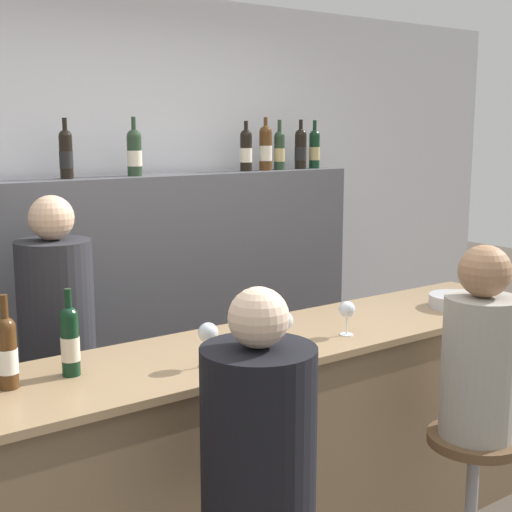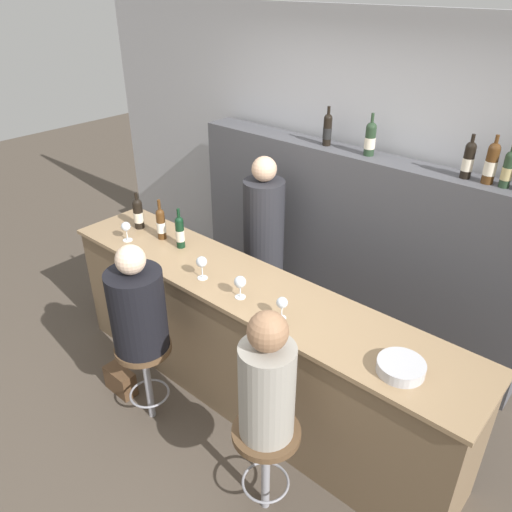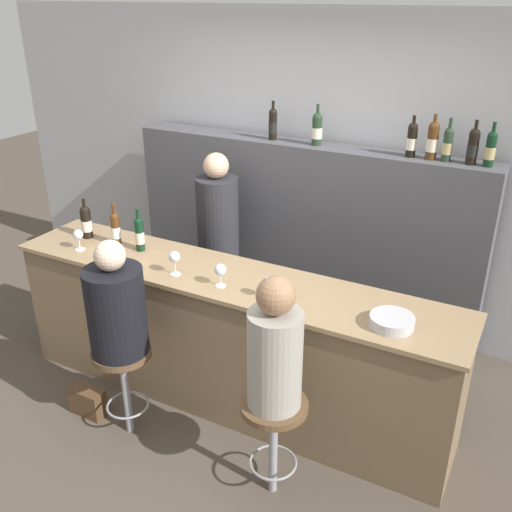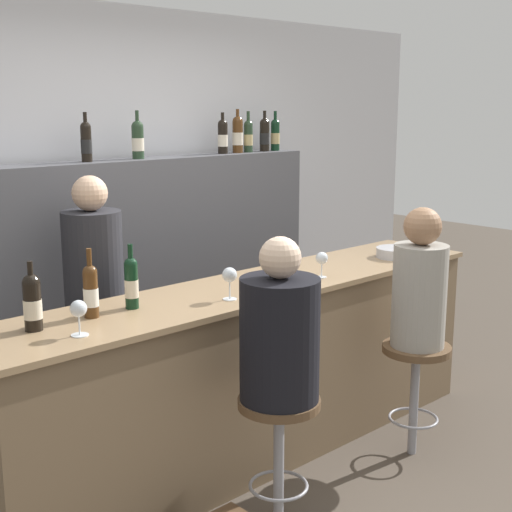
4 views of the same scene
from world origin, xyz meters
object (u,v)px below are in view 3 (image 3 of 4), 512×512
Objects in this scene: wine_glass_0 at (78,235)px; wine_bottle_backbar_0 at (273,124)px; wine_bottle_backbar_6 at (491,148)px; bar_stool_right at (274,422)px; wine_bottle_counter_2 at (139,234)px; wine_bottle_backbar_4 at (448,144)px; guest_seated_right at (275,351)px; wine_glass_2 at (220,270)px; wine_bottle_backbar_5 at (473,146)px; wine_bottle_backbar_3 at (433,140)px; guest_seated_left at (116,307)px; bartender at (219,253)px; wine_bottle_backbar_2 at (412,139)px; handbag at (87,401)px; bar_stool_left at (123,368)px; wine_glass_1 at (174,258)px; wine_glass_3 at (268,283)px; wine_bottle_counter_0 at (86,222)px; metal_bowl at (392,321)px; wine_bottle_backbar_1 at (317,129)px; wine_bottle_counter_1 at (116,228)px.

wine_bottle_backbar_0 is at bearing 58.18° from wine_glass_0.
wine_bottle_backbar_6 reaches higher than bar_stool_right.
wine_bottle_counter_2 is 1.04× the size of wine_bottle_backbar_6.
wine_bottle_backbar_4 is 2.03m from guest_seated_right.
wine_bottle_counter_2 is 2.03× the size of wine_glass_2.
guest_seated_right is (-0.58, -1.85, -0.74)m from wine_bottle_backbar_5.
wine_bottle_backbar_3 is 1.05× the size of wine_bottle_backbar_4.
guest_seated_left is (-0.46, -0.47, -0.15)m from wine_glass_2.
wine_glass_2 is 0.10× the size of bartender.
wine_bottle_backbar_5 reaches higher than wine_bottle_backbar_4.
wine_bottle_backbar_2 is at bearing 18.72° from bartender.
wine_bottle_counter_2 is 1.22m from handbag.
bar_stool_left is (0.33, -0.67, -0.62)m from wine_bottle_counter_2.
bar_stool_left is 0.55m from handbag.
wine_glass_2 is 0.21× the size of guest_seated_left.
handbag is (-1.86, -1.85, -1.62)m from wine_bottle_backbar_4.
wine_bottle_backbar_0 is 1.00× the size of wine_bottle_backbar_5.
wine_glass_3 is (0.68, 0.00, -0.01)m from wine_glass_1.
bar_stool_right is (0.28, -0.47, -0.60)m from wine_glass_3.
handbag is at bearing -52.59° from wine_glass_0.
wine_glass_0 is at bearing 180.00° from wine_glass_1.
wine_bottle_counter_0 is at bearing 171.20° from wine_glass_2.
wine_glass_3 reaches higher than bar_stool_left.
handbag is (-1.61, -1.85, -1.63)m from wine_bottle_backbar_2.
wine_bottle_backbar_0 is 1.22× the size of metal_bowl.
wine_bottle_counter_0 is at bearing -129.28° from wine_bottle_backbar_0.
wine_glass_3 is 0.76m from metal_bowl.
wine_glass_2 is (-0.05, -1.38, -0.62)m from wine_bottle_backbar_1.
guest_seated_left reaches higher than wine_glass_0.
handbag is at bearing -131.06° from wine_bottle_backbar_2.
wine_glass_3 is at bearing 30.46° from guest_seated_left.
handbag is at bearing 180.00° from bar_stool_left.
wine_bottle_backbar_5 is 0.19× the size of bartender.
bar_stool_left is at bearing -180.00° from guest_seated_right.
metal_bowl is (2.38, -0.16, -0.10)m from wine_bottle_counter_0.
wine_glass_1 reaches higher than bar_stool_left.
bar_stool_left is at bearing -38.60° from wine_bottle_counter_0.
wine_bottle_backbar_2 is (1.57, 1.18, 0.60)m from wine_bottle_counter_2.
wine_glass_2 is (0.79, -0.20, -0.02)m from wine_bottle_counter_2.
wine_glass_3 is (1.35, -0.20, -0.02)m from wine_bottle_counter_1.
wine_bottle_backbar_6 reaches higher than wine_glass_2.
bar_stool_left is (0.83, -0.67, -0.62)m from wine_bottle_counter_0.
wine_bottle_backbar_6 is at bearing 0.00° from wine_bottle_backbar_0.
wine_bottle_backbar_6 is 1.96× the size of wine_glass_2.
wine_bottle_backbar_2 reaches higher than bar_stool_left.
bartender reaches higher than guest_seated_left.
wine_bottle_backbar_0 is 1.64m from wine_bottle_backbar_6.
wine_bottle_counter_0 is at bearing 168.04° from wine_glass_1.
wine_bottle_backbar_0 is at bearing 180.00° from wine_bottle_backbar_6.
wine_bottle_backbar_3 is 1.52m from metal_bowl.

